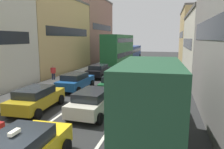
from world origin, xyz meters
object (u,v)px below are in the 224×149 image
Objects in this scene: coupe_centre_lane_fourth at (127,72)px; sedan_right_lane_behind_truck at (155,87)px; sedan_centre_lane_second at (93,101)px; sedan_left_lane_third at (76,81)px; hatchback_centre_lane_third at (114,83)px; removalist_box_truck at (150,96)px; bus_far_queue_secondary at (131,52)px; wagon_left_lane_second at (36,98)px; bus_mid_queue_primary at (119,49)px; pedestrian_near_kerb at (53,72)px; sedan_left_lane_fourth at (99,71)px.

coupe_centre_lane_fourth is 7.48m from sedan_right_lane_behind_truck.
sedan_centre_lane_second and sedan_left_lane_third have the same top height.
hatchback_centre_lane_third is at bearing -85.36° from sedan_left_lane_third.
sedan_left_lane_third is (-3.49, -0.17, 0.00)m from hatchback_centre_lane_third.
coupe_centre_lane_fourth is at bearing -0.85° from hatchback_centre_lane_third.
removalist_box_truck reaches higher than hatchback_centre_lane_third.
bus_far_queue_secondary is (-6.81, 27.97, 0.96)m from sedan_right_lane_behind_truck.
sedan_right_lane_behind_truck is at bearing -32.05° from sedan_centre_lane_second.
bus_mid_queue_primary is at bearing -2.88° from wagon_left_lane_second.
removalist_box_truck reaches higher than pedestrian_near_kerb.
hatchback_centre_lane_third and coupe_centre_lane_fourth have the same top height.
removalist_box_truck is 0.74× the size of bus_far_queue_secondary.
bus_mid_queue_primary reaches higher than pedestrian_near_kerb.
wagon_left_lane_second is 12.27m from coupe_centre_lane_fourth.
pedestrian_near_kerb is at bearing 21.62° from wagon_left_lane_second.
hatchback_centre_lane_third is (-0.10, 5.52, 0.00)m from sedan_centre_lane_second.
pedestrian_near_kerb is (-11.17, 10.66, -1.03)m from removalist_box_truck.
hatchback_centre_lane_third is at bearing -143.36° from pedestrian_near_kerb.
pedestrian_near_kerb is at bearing 129.75° from sedan_left_lane_fourth.
sedan_centre_lane_second is 1.01× the size of sedan_right_lane_behind_truck.
sedan_left_lane_third is at bearing -3.55° from wagon_left_lane_second.
sedan_left_lane_third and sedan_left_lane_fourth have the same top height.
hatchback_centre_lane_third is at bearing -34.23° from wagon_left_lane_second.
sedan_left_lane_third is at bearing 155.09° from coupe_centre_lane_fourth.
hatchback_centre_lane_third is 27.55m from bus_far_queue_secondary.
wagon_left_lane_second is at bearing 96.97° from sedan_centre_lane_second.
wagon_left_lane_second is 5.66m from sedan_left_lane_third.
coupe_centre_lane_fourth is (3.37, 6.11, 0.00)m from sedan_left_lane_third.
coupe_centre_lane_fourth is at bearing -99.96° from pedestrian_near_kerb.
sedan_left_lane_third is 1.01× the size of sedan_right_lane_behind_truck.
bus_mid_queue_primary is at bearing 22.16° from coupe_centre_lane_fourth.
sedan_left_lane_third is 6.92m from sedan_right_lane_behind_truck.
removalist_box_truck is 1.76× the size of coupe_centre_lane_fourth.
hatchback_centre_lane_third and sedan_left_lane_fourth have the same top height.
coupe_centre_lane_fourth is 1.02× the size of sedan_left_lane_fourth.
hatchback_centre_lane_third is 7.07m from sedan_left_lane_fourth.
bus_mid_queue_primary reaches higher than sedan_left_lane_fourth.
sedan_centre_lane_second is at bearing 146.31° from sedan_right_lane_behind_truck.
sedan_left_lane_third is 0.99× the size of coupe_centre_lane_fourth.
bus_mid_queue_primary reaches higher than sedan_right_lane_behind_truck.
sedan_right_lane_behind_truck is at bearing -102.88° from hatchback_centre_lane_third.
hatchback_centre_lane_third is 3.47m from sedan_right_lane_behind_truck.
sedan_right_lane_behind_truck is (-0.23, 7.07, -1.18)m from removalist_box_truck.
bus_far_queue_secondary reaches higher than wagon_left_lane_second.
hatchback_centre_lane_third is 3.50m from sedan_left_lane_third.
pedestrian_near_kerb reaches higher than sedan_left_lane_third.
sedan_left_lane_third is 1.00× the size of sedan_left_lane_fourth.
bus_mid_queue_primary is (-3.36, 10.23, 2.03)m from coupe_centre_lane_fourth.
removalist_box_truck is at bearing -134.72° from sedan_left_lane_third.
coupe_centre_lane_fourth is at bearing 3.30° from sedan_centre_lane_second.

